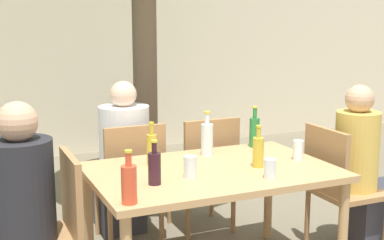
# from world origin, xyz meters

# --- Properties ---
(cafe_building_wall) EXTENTS (10.00, 0.08, 2.80)m
(cafe_building_wall) POSITION_xyz_m (0.00, 3.55, 1.40)
(cafe_building_wall) COLOR beige
(cafe_building_wall) RESTS_ON ground_plane
(dining_table_front) EXTENTS (1.47, 0.96, 0.73)m
(dining_table_front) POSITION_xyz_m (0.00, 0.00, 0.65)
(dining_table_front) COLOR tan
(dining_table_front) RESTS_ON ground_plane
(patio_chair_0) EXTENTS (0.44, 0.44, 0.91)m
(patio_chair_0) POSITION_xyz_m (-0.97, 0.00, 0.51)
(patio_chair_0) COLOR #A87A4C
(patio_chair_0) RESTS_ON ground_plane
(patio_chair_1) EXTENTS (0.44, 0.44, 0.91)m
(patio_chair_1) POSITION_xyz_m (0.97, 0.00, 0.51)
(patio_chair_1) COLOR #A87A4C
(patio_chair_1) RESTS_ON ground_plane
(patio_chair_2) EXTENTS (0.44, 0.44, 0.91)m
(patio_chair_2) POSITION_xyz_m (-0.29, 0.71, 0.51)
(patio_chair_2) COLOR #A87A4C
(patio_chair_2) RESTS_ON ground_plane
(patio_chair_3) EXTENTS (0.44, 0.44, 0.91)m
(patio_chair_3) POSITION_xyz_m (0.29, 0.71, 0.51)
(patio_chair_3) COLOR #A87A4C
(patio_chair_3) RESTS_ON ground_plane
(person_seated_0) EXTENTS (0.57, 0.35, 1.22)m
(person_seated_0) POSITION_xyz_m (-1.20, -0.00, 0.55)
(person_seated_0) COLOR #383842
(person_seated_0) RESTS_ON ground_plane
(person_seated_1) EXTENTS (0.55, 0.30, 1.19)m
(person_seated_1) POSITION_xyz_m (1.21, -0.00, 0.52)
(person_seated_1) COLOR #383842
(person_seated_1) RESTS_ON ground_plane
(person_seated_2) EXTENTS (0.37, 0.58, 1.19)m
(person_seated_2) POSITION_xyz_m (-0.29, 0.95, 0.54)
(person_seated_2) COLOR #383842
(person_seated_2) RESTS_ON ground_plane
(wine_bottle_0) EXTENTS (0.07, 0.07, 0.25)m
(wine_bottle_0) POSITION_xyz_m (-0.43, -0.15, 0.83)
(wine_bottle_0) COLOR #331923
(wine_bottle_0) RESTS_ON dining_table_front
(soda_bottle_1) EXTENTS (0.08, 0.08, 0.27)m
(soda_bottle_1) POSITION_xyz_m (-0.65, -0.40, 0.83)
(soda_bottle_1) COLOR #DB4C2D
(soda_bottle_1) RESTS_ON dining_table_front
(water_bottle_2) EXTENTS (0.08, 0.08, 0.30)m
(water_bottle_2) POSITION_xyz_m (0.11, 0.31, 0.84)
(water_bottle_2) COLOR silver
(water_bottle_2) RESTS_ON dining_table_front
(oil_cruet_3) EXTENTS (0.06, 0.06, 0.27)m
(oil_cruet_3) POSITION_xyz_m (-0.31, 0.23, 0.84)
(oil_cruet_3) COLOR gold
(oil_cruet_3) RESTS_ON dining_table_front
(green_bottle_4) EXTENTS (0.07, 0.07, 0.29)m
(green_bottle_4) POSITION_xyz_m (0.52, 0.38, 0.84)
(green_bottle_4) COLOR #287A38
(green_bottle_4) RESTS_ON dining_table_front
(oil_cruet_5) EXTENTS (0.07, 0.07, 0.26)m
(oil_cruet_5) POSITION_xyz_m (0.28, -0.08, 0.83)
(oil_cruet_5) COLOR gold
(oil_cruet_5) RESTS_ON dining_table_front
(drinking_glass_0) EXTENTS (0.07, 0.07, 0.11)m
(drinking_glass_0) POSITION_xyz_m (0.22, -0.31, 0.78)
(drinking_glass_0) COLOR silver
(drinking_glass_0) RESTS_ON dining_table_front
(drinking_glass_1) EXTENTS (0.08, 0.08, 0.13)m
(drinking_glass_1) POSITION_xyz_m (-0.19, -0.11, 0.79)
(drinking_glass_1) COLOR silver
(drinking_glass_1) RESTS_ON dining_table_front
(drinking_glass_2) EXTENTS (0.07, 0.07, 0.13)m
(drinking_glass_2) POSITION_xyz_m (0.60, -0.04, 0.79)
(drinking_glass_2) COLOR white
(drinking_glass_2) RESTS_ON dining_table_front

